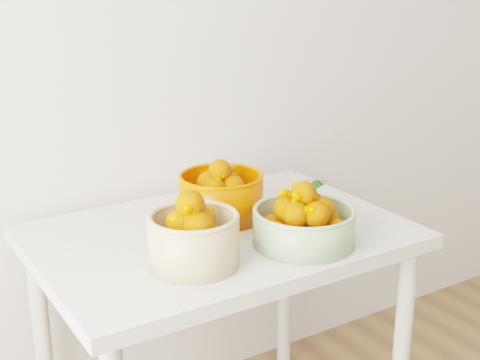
# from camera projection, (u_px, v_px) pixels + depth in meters

# --- Properties ---
(table) EXTENTS (1.00, 0.70, 0.75)m
(table) POSITION_uv_depth(u_px,v_px,m) (220.00, 262.00, 1.87)
(table) COLOR silver
(table) RESTS_ON ground
(bowl_cream) EXTENTS (0.25, 0.25, 0.19)m
(bowl_cream) POSITION_uv_depth(u_px,v_px,m) (193.00, 237.00, 1.61)
(bowl_cream) COLOR tan
(bowl_cream) RESTS_ON table
(bowl_green) EXTENTS (0.28, 0.28, 0.17)m
(bowl_green) POSITION_uv_depth(u_px,v_px,m) (304.00, 223.00, 1.73)
(bowl_green) COLOR #8AAF79
(bowl_green) RESTS_ON table
(bowl_orange) EXTENTS (0.27, 0.27, 0.18)m
(bowl_orange) POSITION_uv_depth(u_px,v_px,m) (221.00, 195.00, 1.91)
(bowl_orange) COLOR #ED4600
(bowl_orange) RESTS_ON table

